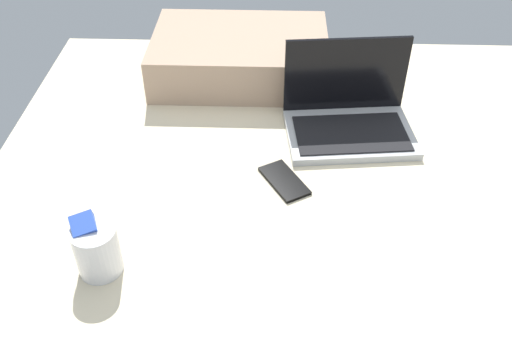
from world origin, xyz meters
TOP-DOWN VIEW (x-y plane):
  - bed_mattress at (0.00, 0.00)cm, footprint 180.00×140.00cm
  - laptop at (0.26, 19.74)cm, footprint 35.25×26.37cm
  - snack_cup at (-54.27, -30.37)cm, footprint 9.51×10.29cm
  - cell_phone at (-16.72, -2.25)cm, footprint 12.96×15.51cm
  - pillow at (-30.05, 48.00)cm, footprint 52.00×36.00cm

SIDE VIEW (x-z plane):
  - bed_mattress at x=0.00cm, z-range 0.00..18.00cm
  - cell_phone at x=-16.72cm, z-range 18.00..18.80cm
  - laptop at x=0.26cm, z-range 10.91..33.91cm
  - snack_cup at x=-54.27cm, z-range 17.13..30.53cm
  - pillow at x=-30.05cm, z-range 18.00..31.00cm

